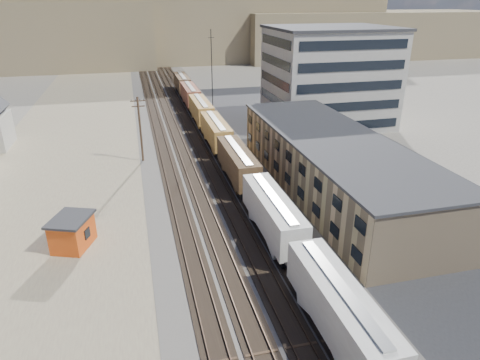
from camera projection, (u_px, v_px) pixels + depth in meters
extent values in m
plane|color=#6B6356|center=(288.00, 349.00, 30.85)|extent=(300.00, 300.00, 0.00)
cube|color=#4C4742|center=(190.00, 141.00, 75.40)|extent=(18.00, 200.00, 0.06)
cube|color=#7E6D56|center=(63.00, 172.00, 62.00)|extent=(24.00, 180.00, 0.03)
cube|color=#232326|center=(343.00, 159.00, 66.98)|extent=(26.00, 120.00, 0.04)
cube|color=black|center=(162.00, 143.00, 74.25)|extent=(2.60, 200.00, 0.08)
cube|color=#38281E|center=(158.00, 143.00, 74.04)|extent=(0.08, 200.00, 0.16)
cube|color=#38281E|center=(166.00, 142.00, 74.36)|extent=(0.08, 200.00, 0.16)
cube|color=black|center=(179.00, 142.00, 74.92)|extent=(2.60, 200.00, 0.08)
cube|color=#38281E|center=(175.00, 141.00, 74.71)|extent=(0.08, 200.00, 0.16)
cube|color=#38281E|center=(183.00, 141.00, 75.04)|extent=(0.08, 200.00, 0.16)
cube|color=black|center=(196.00, 140.00, 75.60)|extent=(2.60, 200.00, 0.08)
cube|color=#38281E|center=(192.00, 140.00, 75.39)|extent=(0.08, 200.00, 0.16)
cube|color=#38281E|center=(200.00, 139.00, 75.71)|extent=(0.08, 200.00, 0.16)
cube|color=black|center=(212.00, 139.00, 76.23)|extent=(2.60, 200.00, 0.08)
cube|color=#38281E|center=(208.00, 139.00, 76.02)|extent=(0.08, 200.00, 0.16)
cube|color=#38281E|center=(216.00, 138.00, 76.34)|extent=(0.08, 200.00, 0.16)
cube|color=black|center=(310.00, 289.00, 36.06)|extent=(2.20, 2.20, 0.90)
cube|color=beige|center=(339.00, 307.00, 30.69)|extent=(3.00, 13.34, 3.40)
cube|color=#B7B7B2|center=(341.00, 287.00, 29.99)|extent=(0.90, 12.32, 0.16)
cube|color=black|center=(289.00, 256.00, 40.56)|extent=(2.20, 2.20, 0.90)
cube|color=black|center=(259.00, 209.00, 49.61)|extent=(2.20, 2.20, 0.90)
cube|color=beige|center=(273.00, 212.00, 44.24)|extent=(3.00, 13.34, 3.40)
cube|color=#B7B7B2|center=(273.00, 197.00, 43.54)|extent=(0.90, 12.33, 0.16)
cube|color=black|center=(247.00, 192.00, 54.11)|extent=(2.20, 2.20, 0.90)
cube|color=black|center=(230.00, 164.00, 63.15)|extent=(2.20, 2.20, 0.90)
cube|color=#452F1D|center=(238.00, 162.00, 57.79)|extent=(3.00, 13.34, 3.40)
cube|color=#B7B7B2|center=(238.00, 149.00, 57.08)|extent=(0.90, 12.33, 0.16)
cube|color=black|center=(222.00, 153.00, 67.66)|extent=(2.20, 2.20, 0.90)
cube|color=black|center=(211.00, 134.00, 76.70)|extent=(2.20, 2.20, 0.90)
cube|color=#B1742F|center=(216.00, 131.00, 71.33)|extent=(3.00, 13.34, 3.40)
cube|color=#B7B7B2|center=(216.00, 120.00, 70.63)|extent=(0.90, 12.33, 0.16)
cube|color=black|center=(206.00, 127.00, 81.20)|extent=(2.20, 2.20, 0.90)
cube|color=black|center=(198.00, 114.00, 90.25)|extent=(2.20, 2.20, 0.90)
cube|color=#B1742F|center=(201.00, 109.00, 84.88)|extent=(3.00, 13.34, 3.40)
cube|color=#B7B7B2|center=(201.00, 100.00, 84.18)|extent=(0.90, 12.33, 0.16)
cube|color=black|center=(194.00, 108.00, 94.75)|extent=(2.20, 2.20, 0.90)
cube|color=black|center=(188.00, 98.00, 103.79)|extent=(2.20, 2.20, 0.90)
cube|color=brown|center=(190.00, 94.00, 98.42)|extent=(3.00, 13.34, 3.40)
cube|color=#B7B7B2|center=(190.00, 86.00, 97.72)|extent=(0.90, 12.32, 0.16)
cube|color=black|center=(185.00, 94.00, 108.29)|extent=(2.20, 2.20, 0.90)
cube|color=black|center=(180.00, 87.00, 117.34)|extent=(2.20, 2.20, 0.90)
cube|color=#452F1D|center=(182.00, 82.00, 111.97)|extent=(3.00, 13.34, 3.40)
cube|color=#B7B7B2|center=(182.00, 75.00, 111.27)|extent=(0.90, 12.32, 0.16)
cube|color=tan|center=(332.00, 165.00, 55.12)|extent=(12.00, 40.00, 7.00)
cube|color=#2D2D30|center=(335.00, 138.00, 53.71)|extent=(12.40, 40.40, 0.30)
cube|color=black|center=(287.00, 179.00, 54.28)|extent=(0.12, 36.00, 1.20)
cube|color=black|center=(289.00, 156.00, 53.09)|extent=(0.12, 36.00, 1.20)
cube|color=#9E998E|center=(329.00, 78.00, 82.62)|extent=(22.00, 18.00, 18.00)
cube|color=#2D2D30|center=(333.00, 28.00, 78.99)|extent=(22.60, 18.60, 0.50)
cube|color=black|center=(274.00, 81.00, 80.13)|extent=(0.12, 16.00, 16.00)
cube|color=black|center=(351.00, 87.00, 74.55)|extent=(20.00, 0.12, 16.00)
cylinder|color=#382619|center=(140.00, 130.00, 64.40)|extent=(0.32, 0.32, 10.00)
cube|color=#382619|center=(138.00, 101.00, 62.67)|extent=(2.20, 0.14, 0.14)
cube|color=#382619|center=(138.00, 106.00, 62.98)|extent=(1.90, 0.14, 0.14)
cylinder|color=black|center=(142.00, 100.00, 62.74)|extent=(0.08, 0.08, 0.22)
cylinder|color=black|center=(212.00, 79.00, 82.13)|extent=(0.16, 0.16, 18.00)
cube|color=black|center=(211.00, 38.00, 79.17)|extent=(1.20, 0.08, 0.08)
cube|color=#6F6542|center=(200.00, 22.00, 172.42)|extent=(140.00, 45.00, 28.00)
cube|color=#6F6542|center=(367.00, 34.00, 181.22)|extent=(110.00, 38.00, 18.00)
cube|color=#6F6542|center=(123.00, 16.00, 182.71)|extent=(200.00, 60.00, 32.00)
cube|color=#DB4D14|center=(73.00, 233.00, 43.01)|extent=(4.34, 4.92, 3.06)
cube|color=#2D2D30|center=(70.00, 219.00, 42.37)|extent=(4.87, 5.45, 0.26)
cube|color=black|center=(87.00, 233.00, 42.79)|extent=(0.47, 0.99, 1.02)
imported|color=#B3B4BB|center=(467.00, 212.00, 48.83)|extent=(5.46, 2.66, 1.53)
imported|color=#171B53|center=(290.00, 119.00, 86.34)|extent=(5.28, 4.37, 1.34)
imported|color=white|center=(362.00, 145.00, 71.40)|extent=(1.80, 4.05, 1.35)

